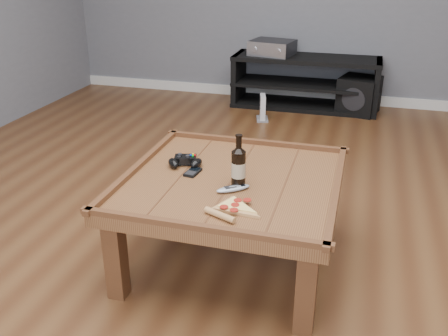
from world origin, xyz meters
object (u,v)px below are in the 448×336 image
(coffee_table, at_px, (232,190))
(smartphone, at_px, (193,172))
(game_controller, at_px, (185,161))
(beer_bottle, at_px, (239,166))
(subwoofer, at_px, (359,95))
(av_receiver, at_px, (272,48))
(game_console, at_px, (263,109))
(remote_control, at_px, (233,188))
(pizza_slice, at_px, (233,208))
(media_console, at_px, (305,83))

(coffee_table, bearing_deg, smartphone, 176.95)
(game_controller, bearing_deg, beer_bottle, -41.24)
(beer_bottle, height_order, subwoofer, beer_bottle)
(beer_bottle, relative_size, game_controller, 1.36)
(av_receiver, distance_m, game_console, 0.68)
(smartphone, xyz_separation_m, av_receiver, (-0.14, 2.73, 0.11))
(coffee_table, bearing_deg, remote_control, -73.56)
(remote_control, bearing_deg, pizza_slice, -23.36)
(game_controller, height_order, smartphone, game_controller)
(game_console, bearing_deg, smartphone, -101.74)
(media_console, relative_size, subwoofer, 3.34)
(subwoofer, bearing_deg, remote_control, -85.07)
(coffee_table, relative_size, subwoofer, 2.46)
(game_controller, bearing_deg, subwoofer, 58.27)
(beer_bottle, distance_m, remote_control, 0.10)
(smartphone, height_order, game_console, smartphone)
(game_controller, bearing_deg, pizza_slice, -62.35)
(game_controller, bearing_deg, media_console, 69.27)
(coffee_table, relative_size, beer_bottle, 4.07)
(coffee_table, height_order, pizza_slice, pizza_slice)
(game_controller, xyz_separation_m, game_console, (-0.04, 2.16, -0.37))
(subwoofer, bearing_deg, media_console, -170.19)
(av_receiver, bearing_deg, game_console, -76.25)
(media_console, relative_size, game_console, 6.06)
(game_controller, distance_m, smartphone, 0.10)
(media_console, xyz_separation_m, game_controller, (-0.27, -2.66, 0.23))
(beer_bottle, relative_size, remote_control, 1.60)
(beer_bottle, xyz_separation_m, smartphone, (-0.25, 0.08, -0.10))
(game_console, bearing_deg, subwoofer, 14.50)
(smartphone, bearing_deg, av_receiver, 99.35)
(remote_control, relative_size, game_console, 0.68)
(beer_bottle, relative_size, av_receiver, 0.56)
(media_console, height_order, game_console, media_console)
(coffee_table, xyz_separation_m, smartphone, (-0.20, 0.01, 0.07))
(remote_control, xyz_separation_m, game_console, (-0.35, 2.36, -0.36))
(media_console, bearing_deg, beer_bottle, -89.05)
(remote_control, bearing_deg, smartphone, -156.61)
(coffee_table, height_order, subwoofer, coffee_table)
(av_receiver, relative_size, game_console, 1.95)
(subwoofer, xyz_separation_m, game_console, (-0.83, -0.46, -0.07))
(media_console, bearing_deg, av_receiver, -179.15)
(media_console, distance_m, game_console, 0.61)
(media_console, relative_size, smartphone, 12.85)
(beer_bottle, bearing_deg, subwoofer, 80.32)
(pizza_slice, height_order, smartphone, pizza_slice)
(media_console, distance_m, remote_control, 2.88)
(pizza_slice, bearing_deg, smartphone, 156.46)
(pizza_slice, xyz_separation_m, game_console, (-0.39, 2.54, -0.35))
(coffee_table, xyz_separation_m, game_console, (-0.31, 2.24, -0.29))
(subwoofer, bearing_deg, smartphone, -90.33)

